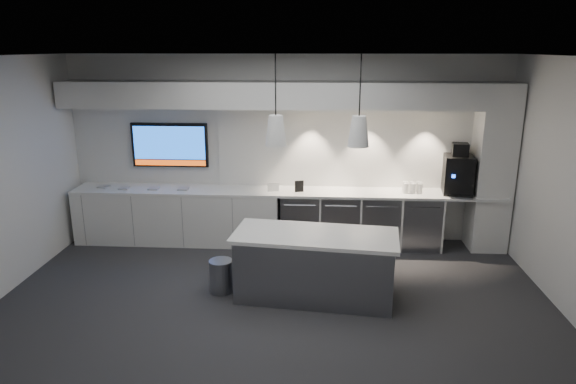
# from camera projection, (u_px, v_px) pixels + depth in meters

# --- Properties ---
(floor) EXTENTS (7.00, 7.00, 0.00)m
(floor) POSITION_uv_depth(u_px,v_px,m) (273.00, 308.00, 6.32)
(floor) COLOR #2C2C2E
(floor) RESTS_ON ground
(ceiling) EXTENTS (7.00, 7.00, 0.00)m
(ceiling) POSITION_uv_depth(u_px,v_px,m) (271.00, 57.00, 5.50)
(ceiling) COLOR black
(ceiling) RESTS_ON wall_back
(wall_back) EXTENTS (7.00, 0.00, 7.00)m
(wall_back) POSITION_uv_depth(u_px,v_px,m) (286.00, 149.00, 8.31)
(wall_back) COLOR silver
(wall_back) RESTS_ON floor
(wall_front) EXTENTS (7.00, 0.00, 7.00)m
(wall_front) POSITION_uv_depth(u_px,v_px,m) (238.00, 290.00, 3.51)
(wall_front) COLOR silver
(wall_front) RESTS_ON floor
(back_counter) EXTENTS (6.80, 0.65, 0.04)m
(back_counter) POSITION_uv_depth(u_px,v_px,m) (285.00, 192.00, 8.17)
(back_counter) COLOR white
(back_counter) RESTS_ON left_base_cabinets
(left_base_cabinets) EXTENTS (3.30, 0.63, 0.86)m
(left_base_cabinets) POSITION_uv_depth(u_px,v_px,m) (178.00, 216.00, 8.39)
(left_base_cabinets) COLOR white
(left_base_cabinets) RESTS_ON floor
(fridge_unit_a) EXTENTS (0.60, 0.61, 0.85)m
(fridge_unit_a) POSITION_uv_depth(u_px,v_px,m) (300.00, 219.00, 8.27)
(fridge_unit_a) COLOR gray
(fridge_unit_a) RESTS_ON floor
(fridge_unit_b) EXTENTS (0.60, 0.61, 0.85)m
(fridge_unit_b) POSITION_uv_depth(u_px,v_px,m) (340.00, 220.00, 8.24)
(fridge_unit_b) COLOR gray
(fridge_unit_b) RESTS_ON floor
(fridge_unit_c) EXTENTS (0.60, 0.61, 0.85)m
(fridge_unit_c) POSITION_uv_depth(u_px,v_px,m) (379.00, 221.00, 8.20)
(fridge_unit_c) COLOR gray
(fridge_unit_c) RESTS_ON floor
(fridge_unit_d) EXTENTS (0.60, 0.61, 0.85)m
(fridge_unit_d) POSITION_uv_depth(u_px,v_px,m) (419.00, 221.00, 8.16)
(fridge_unit_d) COLOR gray
(fridge_unit_d) RESTS_ON floor
(backsplash) EXTENTS (4.60, 0.03, 1.30)m
(backsplash) POSITION_uv_depth(u_px,v_px,m) (361.00, 147.00, 8.20)
(backsplash) COLOR white
(backsplash) RESTS_ON wall_back
(soffit) EXTENTS (6.90, 0.60, 0.40)m
(soffit) POSITION_uv_depth(u_px,v_px,m) (285.00, 95.00, 7.77)
(soffit) COLOR white
(soffit) RESTS_ON wall_back
(column) EXTENTS (0.55, 0.55, 2.60)m
(column) POSITION_uv_depth(u_px,v_px,m) (492.00, 168.00, 7.88)
(column) COLOR white
(column) RESTS_ON floor
(wall_tv) EXTENTS (1.25, 0.07, 0.72)m
(wall_tv) POSITION_uv_depth(u_px,v_px,m) (170.00, 145.00, 8.36)
(wall_tv) COLOR black
(wall_tv) RESTS_ON wall_back
(island) EXTENTS (2.13, 1.10, 0.86)m
(island) POSITION_uv_depth(u_px,v_px,m) (315.00, 266.00, 6.49)
(island) COLOR gray
(island) RESTS_ON floor
(bin) EXTENTS (0.39, 0.39, 0.44)m
(bin) POSITION_uv_depth(u_px,v_px,m) (221.00, 276.00, 6.70)
(bin) COLOR gray
(bin) RESTS_ON floor
(coffee_machine) EXTENTS (0.49, 0.65, 0.79)m
(coffee_machine) POSITION_uv_depth(u_px,v_px,m) (458.00, 173.00, 7.94)
(coffee_machine) COLOR black
(coffee_machine) RESTS_ON back_counter
(sign_black) EXTENTS (0.14, 0.06, 0.18)m
(sign_black) POSITION_uv_depth(u_px,v_px,m) (299.00, 186.00, 8.06)
(sign_black) COLOR black
(sign_black) RESTS_ON back_counter
(sign_white) EXTENTS (0.18, 0.05, 0.14)m
(sign_white) POSITION_uv_depth(u_px,v_px,m) (273.00, 187.00, 8.08)
(sign_white) COLOR white
(sign_white) RESTS_ON back_counter
(cup_cluster) EXTENTS (0.29, 0.19, 0.16)m
(cup_cluster) POSITION_uv_depth(u_px,v_px,m) (412.00, 188.00, 8.03)
(cup_cluster) COLOR silver
(cup_cluster) RESTS_ON back_counter
(tray_a) EXTENTS (0.19, 0.19, 0.02)m
(tray_a) POSITION_uv_depth(u_px,v_px,m) (104.00, 187.00, 8.33)
(tray_a) COLOR #A1A1A1
(tray_a) RESTS_ON back_counter
(tray_b) EXTENTS (0.16, 0.16, 0.02)m
(tray_b) POSITION_uv_depth(u_px,v_px,m) (124.00, 188.00, 8.23)
(tray_b) COLOR #A1A1A1
(tray_b) RESTS_ON back_counter
(tray_c) EXTENTS (0.16, 0.16, 0.02)m
(tray_c) POSITION_uv_depth(u_px,v_px,m) (154.00, 189.00, 8.22)
(tray_c) COLOR #A1A1A1
(tray_c) RESTS_ON back_counter
(tray_d) EXTENTS (0.16, 0.16, 0.02)m
(tray_d) POSITION_uv_depth(u_px,v_px,m) (183.00, 189.00, 8.20)
(tray_d) COLOR #A1A1A1
(tray_d) RESTS_ON back_counter
(pendant_left) EXTENTS (0.25, 0.25, 1.06)m
(pendant_left) POSITION_uv_depth(u_px,v_px,m) (276.00, 130.00, 6.05)
(pendant_left) COLOR white
(pendant_left) RESTS_ON ceiling
(pendant_right) EXTENTS (0.25, 0.25, 1.06)m
(pendant_right) POSITION_uv_depth(u_px,v_px,m) (359.00, 131.00, 5.99)
(pendant_right) COLOR white
(pendant_right) RESTS_ON ceiling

